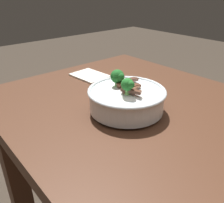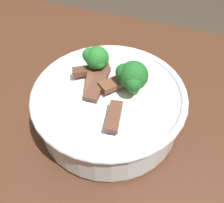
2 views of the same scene
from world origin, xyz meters
name	(u,v)px [view 1 (image 1 of 2)]	position (x,y,z in m)	size (l,w,h in m)	color
dining_table	(160,155)	(0.00, 0.00, 0.66)	(1.27, 0.86, 0.81)	#472819
rice_bowl	(126,98)	(-0.11, -0.06, 0.86)	(0.26, 0.26, 0.14)	silver
folded_napkin	(90,76)	(-0.46, 0.04, 0.82)	(0.16, 0.12, 0.01)	silver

